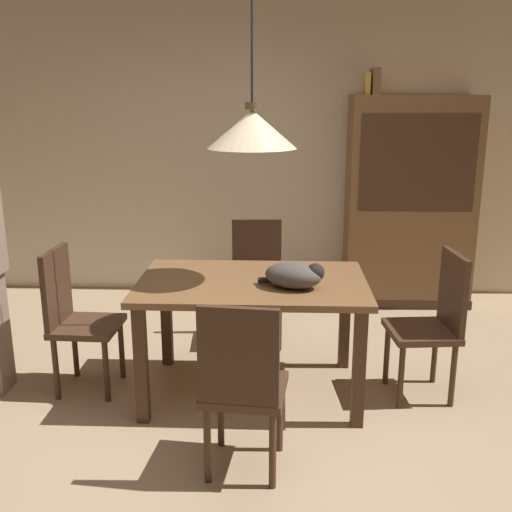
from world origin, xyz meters
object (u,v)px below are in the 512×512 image
object	(u,v)px
chair_near_front	(242,382)
book_yellow_short	(367,84)
chair_left_side	(74,314)
chair_far_back	(257,276)
hutch_bookcase	(409,207)
chair_right_side	(434,319)
pendant_lamp	(252,129)
dining_table	(252,296)
book_brown_thick	(375,81)
cat_sleeping	(295,275)

from	to	relation	value
chair_near_front	book_yellow_short	distance (m)	3.16
chair_left_side	chair_far_back	world-z (taller)	same
chair_near_front	hutch_bookcase	bearing A→B (deg)	63.64
chair_right_side	pendant_lamp	world-z (taller)	pendant_lamp
chair_right_side	pendant_lamp	size ratio (longest dim) A/B	0.72
chair_left_side	chair_near_front	xyz separation A→B (m)	(1.12, -0.88, 0.00)
chair_far_back	dining_table	bearing A→B (deg)	-89.66
chair_near_front	chair_far_back	distance (m)	1.76
chair_near_front	book_brown_thick	xyz separation A→B (m)	(0.96, 2.67, 1.45)
dining_table	cat_sleeping	bearing A→B (deg)	-28.00
cat_sleeping	book_brown_thick	world-z (taller)	book_brown_thick
chair_right_side	chair_left_side	bearing A→B (deg)	-179.88
dining_table	cat_sleeping	size ratio (longest dim) A/B	3.46
chair_far_back	pendant_lamp	xyz separation A→B (m)	(0.01, -0.88, 1.15)
chair_left_side	chair_far_back	size ratio (longest dim) A/B	1.00
hutch_bookcase	book_brown_thick	distance (m)	1.13
dining_table	pendant_lamp	size ratio (longest dim) A/B	1.08
chair_left_side	chair_near_front	world-z (taller)	same
hutch_bookcase	chair_left_side	bearing A→B (deg)	-143.77
chair_far_back	pendant_lamp	distance (m)	1.45
dining_table	chair_left_side	distance (m)	1.14
chair_right_side	book_brown_thick	bearing A→B (deg)	95.50
chair_left_side	hutch_bookcase	bearing A→B (deg)	36.23
chair_left_side	hutch_bookcase	world-z (taller)	hutch_bookcase
pendant_lamp	chair_left_side	bearing A→B (deg)	179.85
chair_near_front	chair_right_side	world-z (taller)	same
dining_table	chair_near_front	xyz separation A→B (m)	(-0.01, -0.88, -0.14)
chair_left_side	book_brown_thick	size ratio (longest dim) A/B	3.88
chair_far_back	chair_near_front	bearing A→B (deg)	-90.10
hutch_bookcase	dining_table	bearing A→B (deg)	-126.26
cat_sleeping	chair_left_side	bearing A→B (deg)	174.24
chair_left_side	book_brown_thick	bearing A→B (deg)	40.68
chair_right_side	dining_table	bearing A→B (deg)	-179.61
chair_right_side	cat_sleeping	xyz separation A→B (m)	(-0.87, -0.14, 0.32)
chair_near_front	pendant_lamp	size ratio (longest dim) A/B	0.72
pendant_lamp	book_brown_thick	world-z (taller)	pendant_lamp
book_yellow_short	book_brown_thick	bearing A→B (deg)	0.00
chair_near_front	chair_far_back	world-z (taller)	same
chair_right_side	book_yellow_short	distance (m)	2.30
chair_left_side	chair_far_back	bearing A→B (deg)	37.93
chair_left_side	chair_near_front	size ratio (longest dim) A/B	1.00
chair_near_front	chair_left_side	bearing A→B (deg)	141.82
dining_table	hutch_bookcase	world-z (taller)	hutch_bookcase
dining_table	book_yellow_short	bearing A→B (deg)	63.69
chair_right_side	book_brown_thick	distance (m)	2.31
chair_right_side	hutch_bookcase	xyz separation A→B (m)	(0.19, 1.79, 0.38)
book_brown_thick	chair_left_side	bearing A→B (deg)	-139.32
dining_table	hutch_bookcase	xyz separation A→B (m)	(1.32, 1.79, 0.24)
chair_right_side	hutch_bookcase	world-z (taller)	hutch_bookcase
chair_far_back	hutch_bookcase	bearing A→B (deg)	34.72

